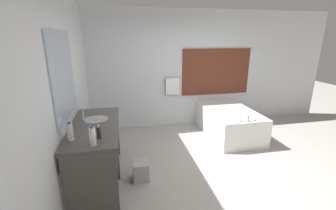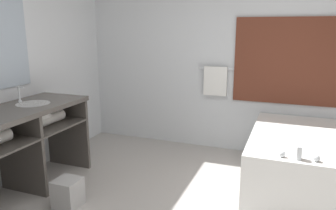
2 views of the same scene
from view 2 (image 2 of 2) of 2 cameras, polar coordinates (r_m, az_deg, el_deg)
name	(u,v)px [view 2 (image 2 of 2)]	position (r m, az deg, el deg)	size (l,w,h in m)	color
wall_back_with_blinds	(242,55)	(4.54, 12.69, 8.57)	(7.40, 0.13, 2.70)	silver
vanity_counter	(21,131)	(3.68, -24.23, -4.22)	(0.65, 1.55, 0.91)	#4C4742
sink_faucet	(19,94)	(3.86, -24.45, 1.72)	(0.09, 0.04, 0.18)	silver
bathtub	(296,157)	(3.88, 21.40, -8.48)	(0.96, 1.64, 0.70)	white
waste_bin	(68,193)	(3.42, -17.04, -14.44)	(0.24, 0.24, 0.28)	#B2B2B2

